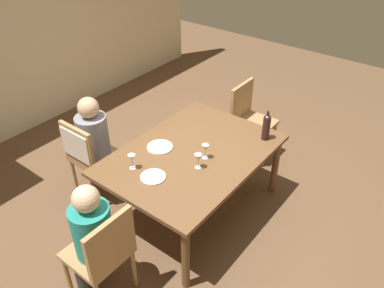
{
  "coord_description": "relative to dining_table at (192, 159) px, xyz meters",
  "views": [
    {
      "loc": [
        -2.35,
        -1.82,
        2.89
      ],
      "look_at": [
        0.0,
        0.0,
        0.83
      ],
      "focal_mm": 36.2,
      "sensor_mm": 36.0,
      "label": 1
    }
  ],
  "objects": [
    {
      "name": "ground_plane",
      "position": [
        0.0,
        0.0,
        -0.66
      ],
      "size": [
        10.0,
        10.0,
        0.0
      ],
      "primitive_type": "plane",
      "color": "brown"
    },
    {
      "name": "rear_room_partition",
      "position": [
        0.0,
        2.8,
        0.69
      ],
      "size": [
        6.4,
        0.12,
        2.7
      ],
      "primitive_type": "cube",
      "color": "beige",
      "rests_on": "ground_plane"
    },
    {
      "name": "dining_table",
      "position": [
        0.0,
        0.0,
        0.0
      ],
      "size": [
        1.68,
        1.2,
        0.73
      ],
      "color": "brown",
      "rests_on": "ground_plane"
    },
    {
      "name": "chair_far_left",
      "position": [
        -0.5,
        0.98,
        -0.06
      ],
      "size": [
        0.46,
        0.44,
        0.92
      ],
      "rotation": [
        0.0,
        0.0,
        -1.57
      ],
      "color": "#A87F51",
      "rests_on": "ground_plane"
    },
    {
      "name": "chair_left_end",
      "position": [
        -1.22,
        -0.09,
        -0.12
      ],
      "size": [
        0.44,
        0.44,
        0.92
      ],
      "color": "#A87F51",
      "rests_on": "ground_plane"
    },
    {
      "name": "chair_right_end",
      "position": [
        1.22,
        0.09,
        -0.12
      ],
      "size": [
        0.44,
        0.44,
        0.92
      ],
      "rotation": [
        0.0,
        0.0,
        3.14
      ],
      "color": "#A87F51",
      "rests_on": "ground_plane"
    },
    {
      "name": "person_woman_host",
      "position": [
        -0.35,
        0.98,
        0.01
      ],
      "size": [
        0.36,
        0.31,
        1.15
      ],
      "rotation": [
        0.0,
        0.0,
        -1.57
      ],
      "color": "#33333D",
      "rests_on": "ground_plane"
    },
    {
      "name": "person_man_bearded",
      "position": [
        -1.22,
        0.03,
        -0.0
      ],
      "size": [
        0.3,
        0.35,
        1.13
      ],
      "color": "#33333D",
      "rests_on": "ground_plane"
    },
    {
      "name": "wine_bottle_tall_green",
      "position": [
        0.63,
        -0.43,
        0.22
      ],
      "size": [
        0.08,
        0.08,
        0.32
      ],
      "color": "black",
      "rests_on": "dining_table"
    },
    {
      "name": "wine_glass_near_left",
      "position": [
        -0.51,
        0.27,
        0.18
      ],
      "size": [
        0.07,
        0.07,
        0.15
      ],
      "color": "silver",
      "rests_on": "dining_table"
    },
    {
      "name": "wine_glass_centre",
      "position": [
        0.01,
        -0.15,
        0.18
      ],
      "size": [
        0.07,
        0.07,
        0.15
      ],
      "color": "silver",
      "rests_on": "dining_table"
    },
    {
      "name": "wine_glass_near_right",
      "position": [
        -0.15,
        -0.18,
        0.18
      ],
      "size": [
        0.07,
        0.07,
        0.15
      ],
      "color": "silver",
      "rests_on": "dining_table"
    },
    {
      "name": "dinner_plate_host",
      "position": [
        -0.12,
        0.3,
        0.08
      ],
      "size": [
        0.25,
        0.25,
        0.01
      ],
      "primitive_type": "cylinder",
      "color": "white",
      "rests_on": "dining_table"
    },
    {
      "name": "dinner_plate_guest_left",
      "position": [
        -0.5,
        0.04,
        0.08
      ],
      "size": [
        0.22,
        0.22,
        0.01
      ],
      "primitive_type": "cylinder",
      "color": "white",
      "rests_on": "dining_table"
    }
  ]
}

